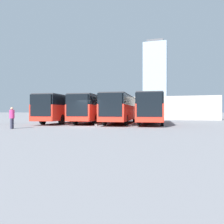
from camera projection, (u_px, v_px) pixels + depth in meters
ground_plane at (88, 127)px, 20.51m from camera, size 600.00×600.00×0.00m
bus_0 at (152, 108)px, 25.10m from camera, size 3.45×12.61×3.24m
curb_divider_0 at (134, 124)px, 23.83m from camera, size 0.67×5.67×0.15m
bus_1 at (121, 108)px, 25.86m from camera, size 3.45×12.61×3.24m
curb_divider_1 at (102, 123)px, 24.59m from camera, size 0.67×5.67×0.15m
bus_2 at (95, 108)px, 27.26m from camera, size 3.45×12.61×3.24m
curb_divider_2 at (76, 123)px, 25.98m from camera, size 0.67×5.67×0.15m
bus_3 at (67, 108)px, 27.44m from camera, size 3.45×12.61×3.24m
pedestrian at (12, 117)px, 17.91m from camera, size 0.50×0.50×1.78m
station_building at (134, 108)px, 43.31m from camera, size 30.06×11.66×4.07m
office_tower at (155, 78)px, 164.44m from camera, size 16.88×16.88×54.53m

